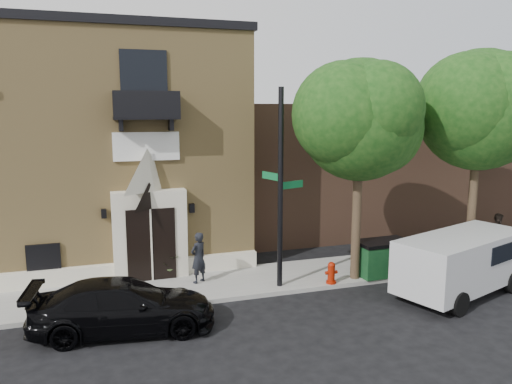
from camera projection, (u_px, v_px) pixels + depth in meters
ground at (193, 306)px, 15.88m from camera, size 120.00×120.00×0.00m
sidewalk at (213, 285)px, 17.58m from camera, size 42.00×3.00×0.15m
church at (89, 145)px, 21.66m from camera, size 12.20×11.01×9.30m
neighbour_building at (377, 163)px, 27.41m from camera, size 18.00×8.00×6.40m
street_tree_left at (362, 119)px, 17.03m from camera, size 4.97×4.38×7.77m
street_tree_mid at (482, 109)px, 18.49m from camera, size 5.21×4.64×8.25m
black_sedan at (123, 306)px, 14.01m from camera, size 5.30×2.63×1.48m
cargo_van at (464, 261)px, 16.78m from camera, size 5.42×3.56×2.06m
street_sign at (280, 189)px, 16.76m from camera, size 1.27×1.03×6.77m
fire_hydrant at (331, 273)px, 17.47m from camera, size 0.44×0.35×0.78m
dumpster at (382, 257)px, 18.38m from camera, size 2.00×1.19×1.28m
planter at (170, 266)px, 18.18m from camera, size 0.79×0.71×0.81m
pedestrian_near at (198, 258)px, 17.48m from camera, size 0.79×0.72×1.81m
pedestrian_far at (497, 233)px, 21.12m from camera, size 0.74×0.90×1.69m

